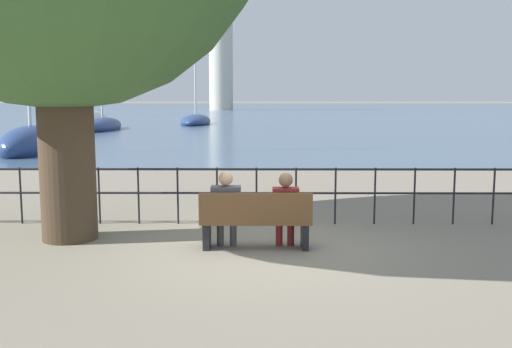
{
  "coord_description": "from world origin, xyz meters",
  "views": [
    {
      "loc": [
        0.07,
        -8.62,
        2.3
      ],
      "look_at": [
        0.0,
        0.5,
        1.09
      ],
      "focal_mm": 40.0,
      "sensor_mm": 36.0,
      "label": 1
    }
  ],
  "objects_px": {
    "seated_person_right": "(285,206)",
    "sailboat_1": "(89,120)",
    "sailboat_0": "(196,121)",
    "sailboat_3": "(31,144)",
    "sailboat_4": "(103,126)",
    "park_bench": "(256,222)",
    "harbor_lighthouse": "(221,52)",
    "seated_person_left": "(226,205)"
  },
  "relations": [
    {
      "from": "park_bench",
      "to": "sailboat_3",
      "type": "height_order",
      "value": "sailboat_3"
    },
    {
      "from": "park_bench",
      "to": "sailboat_1",
      "type": "xyz_separation_m",
      "value": [
        -15.72,
        43.89,
        -0.04
      ]
    },
    {
      "from": "sailboat_1",
      "to": "harbor_lighthouse",
      "type": "xyz_separation_m",
      "value": [
        7.65,
        67.54,
        11.6
      ]
    },
    {
      "from": "seated_person_right",
      "to": "seated_person_left",
      "type": "bearing_deg",
      "value": -179.83
    },
    {
      "from": "sailboat_0",
      "to": "sailboat_3",
      "type": "height_order",
      "value": "sailboat_3"
    },
    {
      "from": "sailboat_0",
      "to": "seated_person_left",
      "type": "bearing_deg",
      "value": -82.6
    },
    {
      "from": "seated_person_left",
      "to": "sailboat_1",
      "type": "xyz_separation_m",
      "value": [
        -15.26,
        43.82,
        -0.28
      ]
    },
    {
      "from": "park_bench",
      "to": "harbor_lighthouse",
      "type": "distance_m",
      "value": 112.32
    },
    {
      "from": "seated_person_right",
      "to": "sailboat_3",
      "type": "height_order",
      "value": "sailboat_3"
    },
    {
      "from": "park_bench",
      "to": "seated_person_right",
      "type": "xyz_separation_m",
      "value": [
        0.46,
        0.08,
        0.23
      ]
    },
    {
      "from": "seated_person_right",
      "to": "sailboat_0",
      "type": "bearing_deg",
      "value": 98.21
    },
    {
      "from": "sailboat_0",
      "to": "sailboat_1",
      "type": "xyz_separation_m",
      "value": [
        -9.88,
        0.23,
        0.11
      ]
    },
    {
      "from": "seated_person_right",
      "to": "park_bench",
      "type": "bearing_deg",
      "value": -170.29
    },
    {
      "from": "sailboat_1",
      "to": "sailboat_3",
      "type": "bearing_deg",
      "value": -66.46
    },
    {
      "from": "harbor_lighthouse",
      "to": "sailboat_0",
      "type": "bearing_deg",
      "value": -88.11
    },
    {
      "from": "sailboat_1",
      "to": "sailboat_4",
      "type": "relative_size",
      "value": 0.93
    },
    {
      "from": "park_bench",
      "to": "seated_person_right",
      "type": "bearing_deg",
      "value": 9.71
    },
    {
      "from": "sailboat_3",
      "to": "seated_person_left",
      "type": "bearing_deg",
      "value": -62.7
    },
    {
      "from": "sailboat_0",
      "to": "park_bench",
      "type": "bearing_deg",
      "value": -82.02
    },
    {
      "from": "sailboat_3",
      "to": "sailboat_0",
      "type": "bearing_deg",
      "value": 78.67
    },
    {
      "from": "seated_person_right",
      "to": "harbor_lighthouse",
      "type": "distance_m",
      "value": 112.25
    },
    {
      "from": "park_bench",
      "to": "sailboat_1",
      "type": "relative_size",
      "value": 0.18
    },
    {
      "from": "sailboat_0",
      "to": "sailboat_1",
      "type": "distance_m",
      "value": 9.89
    },
    {
      "from": "sailboat_4",
      "to": "harbor_lighthouse",
      "type": "distance_m",
      "value": 78.22
    },
    {
      "from": "seated_person_right",
      "to": "harbor_lighthouse",
      "type": "xyz_separation_m",
      "value": [
        -8.52,
        111.35,
        11.34
      ]
    },
    {
      "from": "sailboat_3",
      "to": "harbor_lighthouse",
      "type": "bearing_deg",
      "value": 85.58
    },
    {
      "from": "sailboat_4",
      "to": "seated_person_right",
      "type": "bearing_deg",
      "value": -71.79
    },
    {
      "from": "sailboat_3",
      "to": "sailboat_4",
      "type": "relative_size",
      "value": 1.12
    },
    {
      "from": "sailboat_4",
      "to": "harbor_lighthouse",
      "type": "relative_size",
      "value": 0.4
    },
    {
      "from": "seated_person_right",
      "to": "sailboat_1",
      "type": "relative_size",
      "value": 0.12
    },
    {
      "from": "seated_person_left",
      "to": "sailboat_1",
      "type": "height_order",
      "value": "sailboat_1"
    },
    {
      "from": "seated_person_left",
      "to": "sailboat_0",
      "type": "bearing_deg",
      "value": 97.03
    },
    {
      "from": "sailboat_1",
      "to": "seated_person_left",
      "type": "bearing_deg",
      "value": -59.24
    },
    {
      "from": "sailboat_1",
      "to": "sailboat_4",
      "type": "bearing_deg",
      "value": -56.3
    },
    {
      "from": "park_bench",
      "to": "seated_person_right",
      "type": "height_order",
      "value": "seated_person_right"
    },
    {
      "from": "seated_person_left",
      "to": "sailboat_0",
      "type": "relative_size",
      "value": 0.14
    },
    {
      "from": "park_bench",
      "to": "sailboat_4",
      "type": "bearing_deg",
      "value": 108.99
    },
    {
      "from": "sailboat_1",
      "to": "sailboat_0",
      "type": "bearing_deg",
      "value": 10.24
    },
    {
      "from": "sailboat_0",
      "to": "sailboat_1",
      "type": "relative_size",
      "value": 0.88
    },
    {
      "from": "sailboat_0",
      "to": "harbor_lighthouse",
      "type": "distance_m",
      "value": 68.81
    },
    {
      "from": "sailboat_3",
      "to": "harbor_lighthouse",
      "type": "xyz_separation_m",
      "value": [
        1.66,
        95.77,
        11.6
      ]
    },
    {
      "from": "seated_person_left",
      "to": "harbor_lighthouse",
      "type": "xyz_separation_m",
      "value": [
        -7.61,
        111.36,
        11.33
      ]
    }
  ]
}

